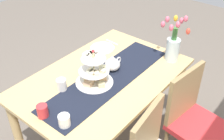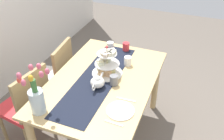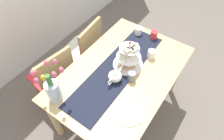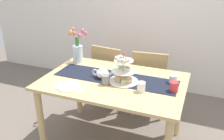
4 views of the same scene
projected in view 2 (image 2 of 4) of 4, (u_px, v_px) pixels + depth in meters
ground_plane at (104, 135)px, 2.77m from camera, size 8.00×8.00×0.00m
dining_table at (103, 89)px, 2.39m from camera, size 1.43×0.94×0.78m
chair_left at (27, 104)px, 2.45m from camera, size 0.47×0.47×0.91m
chair_right at (56, 75)px, 2.86m from camera, size 0.46×0.46×0.91m
table_runner at (98, 78)px, 2.34m from camera, size 1.28×0.35×0.00m
tiered_cake_stand at (107, 65)px, 2.35m from camera, size 0.30×0.30×0.30m
teapot at (97, 82)px, 2.20m from camera, size 0.24×0.13×0.14m
tulip_vase at (36, 97)px, 1.89m from camera, size 0.23×0.21×0.41m
cream_jug at (110, 46)px, 2.79m from camera, size 0.08×0.08×0.08m
dinner_plate_left at (120, 111)px, 1.97m from camera, size 0.23×0.23×0.01m
fork_left at (114, 123)px, 1.86m from camera, size 0.02×0.15×0.01m
knife_left at (126, 100)px, 2.09m from camera, size 0.02×0.17×0.01m
mug_grey at (114, 80)px, 2.23m from camera, size 0.08×0.08×0.09m
mug_white_text at (128, 61)px, 2.51m from camera, size 0.08×0.08×0.09m
mug_orange at (126, 47)px, 2.76m from camera, size 0.08×0.08×0.09m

